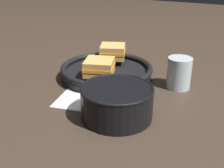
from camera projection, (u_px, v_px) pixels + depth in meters
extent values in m
plane|color=#382B21|center=(111.00, 100.00, 0.79)|extent=(4.00, 4.00, 0.00)
cube|color=white|center=(100.00, 97.00, 0.80)|extent=(0.26, 0.23, 0.00)
cylinder|color=black|center=(117.00, 102.00, 0.69)|extent=(0.18, 0.18, 0.08)
cylinder|color=gold|center=(117.00, 93.00, 0.68)|extent=(0.16, 0.16, 0.01)
torus|color=black|center=(117.00, 89.00, 0.67)|extent=(0.18, 0.18, 0.01)
cube|color=#B7B7BC|center=(99.00, 94.00, 0.80)|extent=(0.11, 0.06, 0.01)
ellipsoid|color=#B7B7BC|center=(118.00, 105.00, 0.74)|extent=(0.06, 0.05, 0.01)
cylinder|color=black|center=(107.00, 74.00, 0.93)|extent=(0.29, 0.29, 0.02)
torus|color=black|center=(107.00, 68.00, 0.92)|extent=(0.30, 0.30, 0.02)
cube|color=tan|center=(99.00, 72.00, 0.84)|extent=(0.11, 0.11, 0.02)
cube|color=orange|center=(99.00, 67.00, 0.84)|extent=(0.11, 0.11, 0.01)
cube|color=tan|center=(99.00, 63.00, 0.83)|extent=(0.11, 0.11, 0.02)
cube|color=tan|center=(113.00, 55.00, 0.98)|extent=(0.11, 0.11, 0.02)
cube|color=orange|center=(113.00, 51.00, 0.98)|extent=(0.11, 0.11, 0.01)
cube|color=tan|center=(113.00, 48.00, 0.97)|extent=(0.11, 0.11, 0.02)
cylinder|color=silver|center=(179.00, 73.00, 0.84)|extent=(0.07, 0.07, 0.09)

